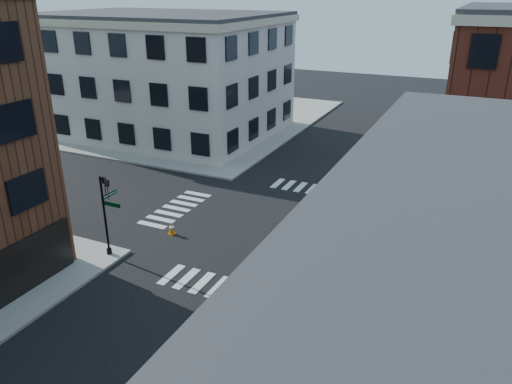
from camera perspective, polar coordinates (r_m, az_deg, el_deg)
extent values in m
plane|color=black|center=(30.16, 2.11, -4.20)|extent=(120.00, 120.00, 0.00)
cube|color=gray|center=(57.18, -9.26, 8.53)|extent=(30.00, 30.00, 0.15)
cube|color=beige|center=(50.97, -10.89, 12.98)|extent=(22.00, 16.00, 11.00)
cylinder|color=black|center=(37.22, 19.01, 1.33)|extent=(0.18, 0.18, 1.47)
cylinder|color=black|center=(36.98, 19.15, 2.39)|extent=(0.12, 0.12, 1.47)
sphere|color=#15380F|center=(36.48, 19.48, 4.87)|extent=(2.69, 2.69, 2.69)
sphere|color=#15380F|center=(36.52, 19.74, 3.95)|extent=(1.85, 1.85, 1.85)
cylinder|color=black|center=(42.92, 20.00, 3.83)|extent=(0.18, 0.18, 1.33)
cylinder|color=black|center=(42.73, 20.12, 4.68)|extent=(0.12, 0.12, 1.33)
sphere|color=#15380F|center=(42.33, 20.39, 6.63)|extent=(2.43, 2.43, 2.43)
sphere|color=#15380F|center=(42.34, 20.62, 5.91)|extent=(1.67, 1.67, 1.67)
cylinder|color=black|center=(27.33, -16.87, -2.81)|extent=(0.12, 0.12, 4.60)
cylinder|color=black|center=(28.21, -16.42, -6.49)|extent=(0.28, 0.28, 0.30)
cube|color=#053819|center=(26.65, -16.18, -1.38)|extent=(1.10, 0.03, 0.22)
cube|color=#053819|center=(27.27, -16.38, -0.28)|extent=(0.03, 1.10, 0.22)
imported|color=black|center=(26.56, -16.55, 0.26)|extent=(0.22, 0.18, 1.10)
imported|color=black|center=(27.02, -16.93, 0.59)|extent=(0.18, 0.22, 1.10)
cube|color=#B8B8BB|center=(23.51, 20.97, -10.19)|extent=(2.11, 2.42, 1.83)
cube|color=black|center=(23.27, 18.93, -9.31)|extent=(0.33, 1.73, 0.82)
cube|color=black|center=(24.38, 26.32, -12.58)|extent=(7.36, 1.89, 0.23)
cylinder|color=black|center=(23.22, 20.74, -13.43)|extent=(0.95, 0.44, 0.91)
cylinder|color=black|center=(24.82, 20.57, -10.90)|extent=(0.95, 0.44, 0.91)
cube|color=#D26609|center=(29.90, -9.58, -4.72)|extent=(0.46, 0.46, 0.04)
cone|color=#D26609|center=(29.76, -9.62, -4.16)|extent=(0.44, 0.44, 0.69)
cylinder|color=white|center=(29.71, -9.63, -3.99)|extent=(0.27, 0.27, 0.08)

